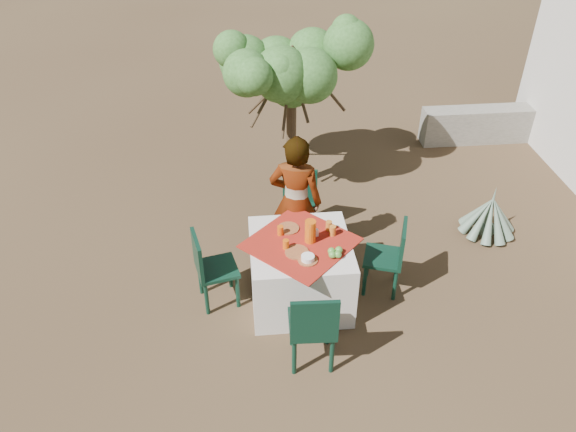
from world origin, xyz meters
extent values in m
plane|color=#3D2B1B|center=(0.00, 0.00, 0.00)|extent=(160.00, 160.00, 0.00)
cube|color=white|center=(-0.02, 0.10, 0.38)|extent=(1.02, 1.02, 0.75)
cube|color=maroon|center=(-0.02, 0.10, 0.76)|extent=(1.30, 1.30, 0.01)
cylinder|color=black|center=(-0.16, 1.03, 0.22)|extent=(0.04, 0.04, 0.44)
cylinder|color=black|center=(0.16, 0.92, 0.22)|extent=(0.04, 0.04, 0.44)
cylinder|color=black|center=(-0.05, 1.34, 0.22)|extent=(0.04, 0.04, 0.44)
cylinder|color=black|center=(0.27, 1.24, 0.22)|extent=(0.04, 0.04, 0.44)
cube|color=black|center=(0.06, 1.13, 0.44)|extent=(0.52, 0.52, 0.04)
cube|color=black|center=(0.11, 1.31, 0.68)|extent=(0.40, 0.17, 0.43)
cylinder|color=black|center=(0.18, -0.57, 0.23)|extent=(0.04, 0.04, 0.46)
cylinder|color=black|center=(-0.17, -0.56, 0.23)|extent=(0.04, 0.04, 0.46)
cylinder|color=black|center=(0.16, -0.92, 0.23)|extent=(0.04, 0.04, 0.46)
cylinder|color=black|center=(-0.19, -0.90, 0.23)|extent=(0.04, 0.04, 0.46)
cube|color=black|center=(0.00, -0.74, 0.46)|extent=(0.45, 0.45, 0.04)
cube|color=black|center=(-0.01, -0.93, 0.71)|extent=(0.43, 0.06, 0.45)
cylinder|color=black|center=(-0.68, 0.03, 0.22)|extent=(0.04, 0.04, 0.44)
cylinder|color=black|center=(-0.76, 0.35, 0.22)|extent=(0.04, 0.04, 0.44)
cylinder|color=black|center=(-1.00, -0.05, 0.22)|extent=(0.04, 0.04, 0.44)
cylinder|color=black|center=(-1.08, 0.27, 0.22)|extent=(0.04, 0.04, 0.44)
cube|color=black|center=(-0.88, 0.15, 0.44)|extent=(0.49, 0.49, 0.04)
cube|color=black|center=(-1.06, 0.11, 0.67)|extent=(0.13, 0.41, 0.43)
cylinder|color=black|center=(0.78, 0.38, 0.21)|extent=(0.04, 0.04, 0.43)
cylinder|color=black|center=(0.68, 0.07, 0.21)|extent=(0.04, 0.04, 0.43)
cylinder|color=black|center=(1.08, 0.28, 0.21)|extent=(0.04, 0.04, 0.43)
cylinder|color=black|center=(0.98, -0.03, 0.21)|extent=(0.04, 0.04, 0.43)
cube|color=black|center=(0.88, 0.18, 0.43)|extent=(0.50, 0.50, 0.04)
cube|color=black|center=(1.05, 0.12, 0.65)|extent=(0.16, 0.39, 0.42)
imported|color=#8C6651|center=(0.00, 0.76, 0.80)|extent=(0.67, 0.54, 1.61)
cylinder|color=#4B3925|center=(0.12, 2.34, 0.76)|extent=(0.13, 0.13, 1.52)
sphere|color=#2D5A21|center=(0.12, 2.34, 1.52)|extent=(0.65, 0.65, 0.65)
sphere|color=#2D5A21|center=(0.71, 2.34, 1.69)|extent=(0.61, 0.61, 0.61)
sphere|color=#2D5A21|center=(-0.43, 2.45, 1.63)|extent=(0.57, 0.57, 0.57)
sphere|color=#2D5A21|center=(0.22, 2.94, 1.74)|extent=(0.59, 0.59, 0.59)
sphere|color=#2D5A21|center=(0.17, 1.80, 1.58)|extent=(0.52, 0.52, 0.52)
sphere|color=slate|center=(2.43, 1.03, 0.05)|extent=(0.23, 0.23, 0.23)
cone|color=slate|center=(2.43, 1.03, 0.34)|extent=(0.13, 0.13, 0.66)
cone|color=slate|center=(2.58, 1.02, 0.27)|extent=(0.41, 0.15, 0.56)
cone|color=slate|center=(2.56, 1.11, 0.27)|extent=(0.37, 0.28, 0.58)
cone|color=slate|center=(2.49, 1.17, 0.27)|extent=(0.24, 0.39, 0.57)
cone|color=slate|center=(2.40, 1.18, 0.27)|extent=(0.20, 0.40, 0.57)
cone|color=slate|center=(2.32, 1.13, 0.27)|extent=(0.35, 0.31, 0.58)
cone|color=slate|center=(2.28, 1.04, 0.27)|extent=(0.41, 0.15, 0.56)
cone|color=slate|center=(2.31, 0.95, 0.27)|extent=(0.37, 0.28, 0.58)
cone|color=slate|center=(2.38, 0.89, 0.27)|extent=(0.24, 0.39, 0.57)
cone|color=slate|center=(2.47, 0.89, 0.27)|extent=(0.20, 0.40, 0.57)
cone|color=slate|center=(2.55, 0.94, 0.27)|extent=(0.35, 0.31, 0.58)
cube|color=gray|center=(3.60, 3.40, 0.28)|extent=(2.60, 0.35, 0.55)
cylinder|color=brown|center=(-0.12, 0.33, 0.77)|extent=(0.23, 0.23, 0.01)
cylinder|color=brown|center=(-0.07, -0.06, 0.77)|extent=(0.24, 0.24, 0.01)
cylinder|color=#DC5A0D|center=(-0.21, 0.25, 0.81)|extent=(0.06, 0.06, 0.10)
cylinder|color=#DC5A0D|center=(-0.18, 0.01, 0.81)|extent=(0.06, 0.06, 0.10)
cylinder|color=#DC5A0D|center=(0.08, 0.11, 0.89)|extent=(0.11, 0.11, 0.25)
cylinder|color=brown|center=(0.02, -0.19, 0.77)|extent=(0.20, 0.20, 0.01)
cylinder|color=white|center=(0.02, -0.19, 0.80)|extent=(0.13, 0.13, 0.05)
cylinder|color=#C97123|center=(0.32, 0.19, 0.82)|extent=(0.07, 0.07, 0.11)
cylinder|color=#C97123|center=(0.30, 0.28, 0.81)|extent=(0.07, 0.07, 0.10)
cube|color=white|center=(0.14, 0.19, 0.80)|extent=(0.07, 0.05, 0.08)
sphere|color=#539837|center=(0.26, -0.12, 0.80)|extent=(0.07, 0.07, 0.07)
sphere|color=#539837|center=(0.33, -0.11, 0.80)|extent=(0.07, 0.07, 0.07)
sphere|color=#539837|center=(0.31, -0.17, 0.80)|extent=(0.07, 0.07, 0.07)
sphere|color=#539837|center=(0.26, -0.17, 0.80)|extent=(0.07, 0.07, 0.07)
camera|label=1|loc=(-0.57, -4.30, 4.28)|focal=35.00mm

